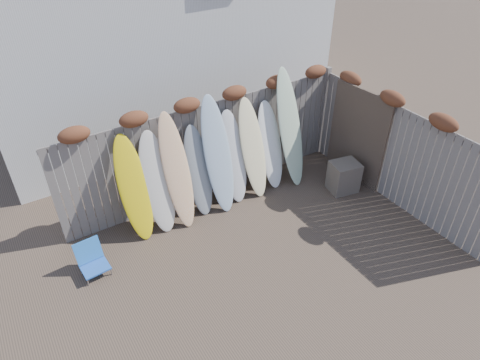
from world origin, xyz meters
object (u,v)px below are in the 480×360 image
beach_chair (92,259)px  wooden_crate (344,177)px  surfboard_0 (134,189)px  lattice_panel (357,136)px

beach_chair → wooden_crate: 5.18m
beach_chair → wooden_crate: wooden_crate is taller
surfboard_0 → beach_chair: bearing=-152.2°
beach_chair → lattice_panel: lattice_panel is taller
wooden_crate → lattice_panel: size_ratio=0.32×
wooden_crate → surfboard_0: (-4.10, 1.06, 0.64)m
lattice_panel → surfboard_0: size_ratio=1.02×
lattice_panel → wooden_crate: bearing=-159.2°
beach_chair → wooden_crate: (5.15, -0.53, 0.06)m
beach_chair → lattice_panel: 5.69m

